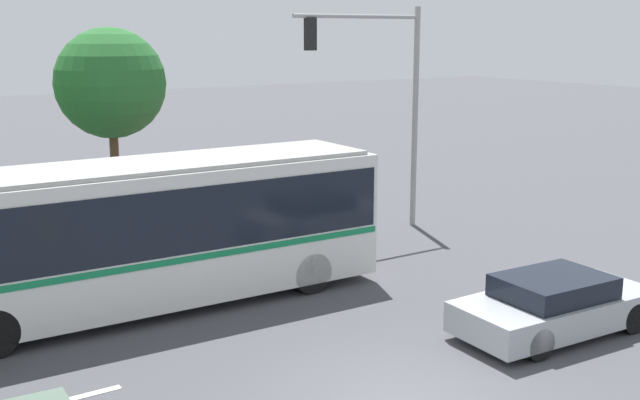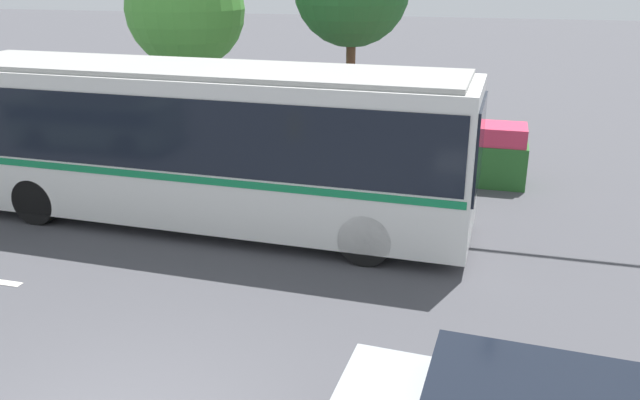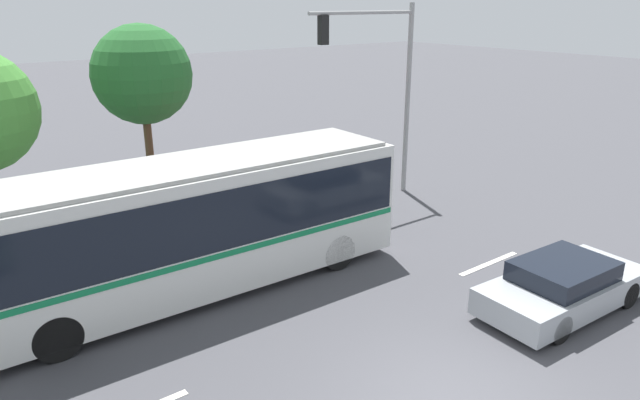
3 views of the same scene
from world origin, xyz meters
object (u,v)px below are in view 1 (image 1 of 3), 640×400
sedan_foreground (555,305)px  street_tree_centre (111,84)px  traffic_light_pole (388,87)px  city_bus (136,228)px

sedan_foreground → street_tree_centre: (-4.83, 12.61, 4.02)m
traffic_light_pole → street_tree_centre: traffic_light_pole is taller
city_bus → street_tree_centre: street_tree_centre is taller
traffic_light_pole → city_bus: bearing=15.9°
traffic_light_pole → street_tree_centre: (-7.30, 3.86, 0.15)m
sedan_foreground → traffic_light_pole: bearing=77.2°
city_bus → traffic_light_pole: traffic_light_pole is taller
city_bus → sedan_foreground: (6.63, -6.16, -1.28)m
city_bus → street_tree_centre: (1.80, 6.45, 2.74)m
city_bus → traffic_light_pole: (9.10, 2.59, 2.59)m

